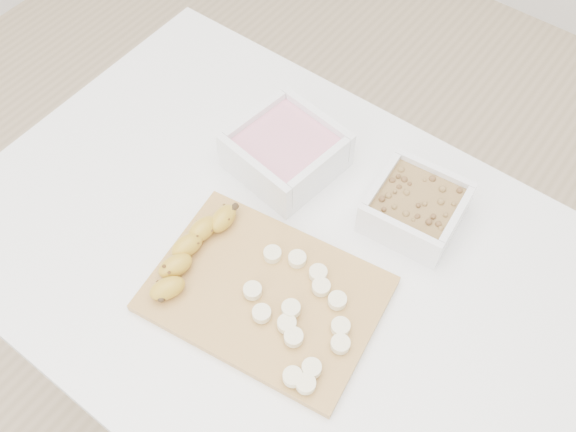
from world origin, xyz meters
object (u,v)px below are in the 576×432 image
Objects in this scene: bowl_granola at (416,207)px; banana at (191,252)px; table at (277,279)px; bowl_yogurt at (286,150)px; cutting_board at (266,294)px.

banana is (-0.23, -0.27, -0.00)m from bowl_granola.
table is 0.26m from bowl_granola.
bowl_granola reaches higher than table.
banana is (0.00, -0.24, -0.01)m from bowl_yogurt.
banana is at bearing -133.19° from table.
bowl_granola is 0.35m from banana.
cutting_board is (0.13, -0.22, -0.03)m from bowl_yogurt.
cutting_board is (-0.10, -0.25, -0.03)m from bowl_granola.
cutting_board is (0.04, -0.07, 0.10)m from table.
bowl_granola reaches higher than banana.
bowl_granola is (0.23, 0.03, -0.01)m from bowl_yogurt.
bowl_yogurt reaches higher than cutting_board.
banana reaches higher than cutting_board.
bowl_yogurt is 0.23m from bowl_granola.
table is 0.13m from cutting_board.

